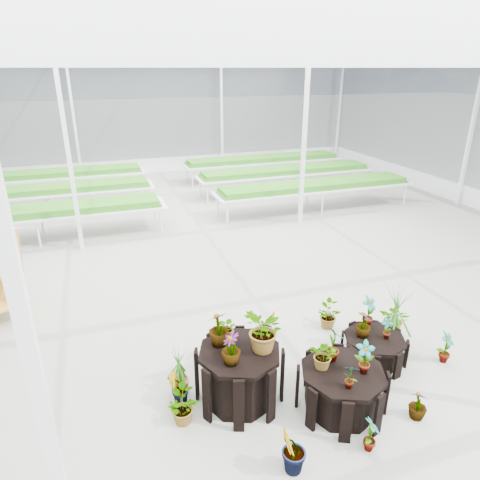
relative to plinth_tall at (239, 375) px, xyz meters
name	(u,v)px	position (x,y,z in m)	size (l,w,h in m)	color
ground_plane	(251,308)	(0.98, 2.18, -0.39)	(24.00, 24.00, 0.00)	gray
greenhouse_shell	(252,192)	(0.98, 2.18, 1.86)	(18.00, 24.00, 4.50)	white
steel_frame	(252,192)	(0.98, 2.18, 1.86)	(18.00, 24.00, 4.50)	silver
nursery_benches	(176,190)	(0.98, 9.38, 0.03)	(16.00, 7.00, 0.84)	silver
plinth_tall	(239,375)	(0.00, 0.00, 0.00)	(1.14, 1.14, 0.78)	black
plinth_mid	(341,389)	(1.20, -0.60, -0.09)	(1.14, 1.14, 0.60)	black
plinth_low	(373,349)	(2.20, 0.10, -0.18)	(0.95, 0.95, 0.43)	black
nursery_plants	(304,343)	(1.03, 0.15, 0.17)	(4.46, 2.89, 1.39)	#2D6D18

